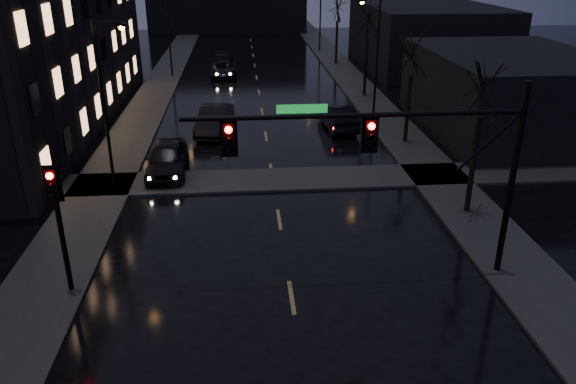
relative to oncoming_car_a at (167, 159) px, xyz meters
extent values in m
cube|color=#2D2D2B|center=(-3.08, 15.06, -0.78)|extent=(3.00, 140.00, 0.12)
cube|color=#2D2D2B|center=(13.92, 15.06, -0.78)|extent=(3.00, 140.00, 0.12)
cube|color=#2D2D2B|center=(5.42, -1.44, -0.78)|extent=(40.00, 3.00, 0.12)
cube|color=black|center=(-11.08, 10.06, 5.16)|extent=(12.00, 30.00, 12.00)
cube|color=black|center=(20.92, 6.06, 1.66)|extent=(10.00, 14.00, 5.00)
cube|color=black|center=(22.42, 28.06, 2.16)|extent=(12.00, 18.00, 6.00)
cube|color=black|center=(2.42, 58.06, 3.16)|extent=(22.00, 10.00, 8.00)
cylinder|color=black|center=(13.02, -10.94, 2.66)|extent=(0.22, 0.22, 7.00)
cylinder|color=black|center=(7.52, -10.94, 5.16)|extent=(11.00, 0.16, 0.16)
cylinder|color=black|center=(12.02, -10.94, 4.16)|extent=(2.05, 0.10, 2.05)
cube|color=#0C591E|center=(5.82, -10.94, 5.41)|extent=(1.60, 0.04, 0.28)
cube|color=black|center=(3.52, -10.94, 4.51)|extent=(0.35, 0.28, 1.05)
sphere|color=#FF0705|center=(3.52, -11.10, 4.84)|extent=(0.22, 0.22, 0.22)
cube|color=black|center=(8.02, -10.94, 4.51)|extent=(0.35, 0.28, 1.05)
sphere|color=#FF0705|center=(8.02, -11.10, 4.84)|extent=(0.22, 0.22, 0.22)
cylinder|color=black|center=(-2.08, -10.94, 1.36)|extent=(0.18, 0.18, 4.40)
cube|color=black|center=(-2.08, -10.94, 3.16)|extent=(0.35, 0.28, 1.05)
sphere|color=#FF0705|center=(-2.08, -11.10, 3.49)|extent=(0.22, 0.22, 0.22)
cylinder|color=black|center=(13.82, -5.94, 1.36)|extent=(0.24, 0.24, 4.40)
cylinder|color=black|center=(13.82, 4.06, 1.22)|extent=(0.24, 0.24, 4.12)
cylinder|color=black|center=(13.82, 16.06, 1.49)|extent=(0.24, 0.24, 4.68)
cylinder|color=black|center=(13.82, 30.06, 1.30)|extent=(0.24, 0.24, 4.29)
cylinder|color=black|center=(-2.38, -1.94, 3.16)|extent=(0.16, 0.16, 8.00)
cylinder|color=black|center=(-1.78, -1.94, 7.06)|extent=(1.20, 0.10, 0.10)
cube|color=black|center=(-1.18, -1.94, 6.96)|extent=(0.50, 0.25, 0.15)
sphere|color=#FF9932|center=(-1.18, -1.94, 6.86)|extent=(0.28, 0.28, 0.28)
cylinder|color=black|center=(-2.38, 25.06, 3.16)|extent=(0.16, 0.16, 8.00)
cylinder|color=black|center=(13.22, 10.06, 3.16)|extent=(0.16, 0.16, 8.00)
cube|color=black|center=(12.02, 10.06, 6.96)|extent=(0.50, 0.25, 0.15)
sphere|color=#FF9932|center=(12.02, 10.06, 6.86)|extent=(0.28, 0.28, 0.28)
cylinder|color=black|center=(13.22, 38.06, 3.16)|extent=(0.16, 0.16, 8.00)
imported|color=black|center=(0.00, 0.00, 0.00)|extent=(2.04, 4.97, 1.69)
imported|color=black|center=(2.21, 7.04, 0.01)|extent=(2.50, 5.38, 1.71)
imported|color=black|center=(2.43, 24.73, -0.15)|extent=(2.38, 5.01, 1.38)
imported|color=black|center=(2.22, 27.99, -0.10)|extent=(2.19, 5.19, 1.49)
imported|color=black|center=(10.22, 7.32, -0.05)|extent=(2.10, 4.97, 1.59)
camera|label=1|loc=(3.95, -27.87, 9.91)|focal=35.00mm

